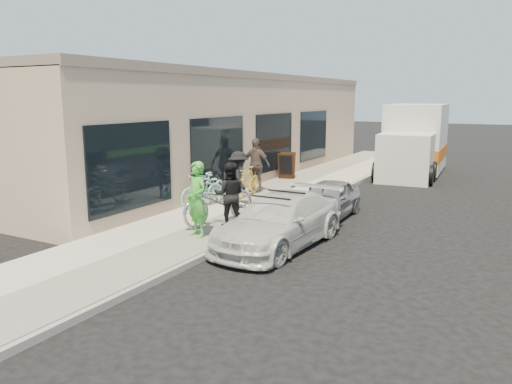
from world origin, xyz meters
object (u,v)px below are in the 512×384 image
at_px(woman_rider, 197,199).
at_px(moving_truck, 414,143).
at_px(bystander_a, 239,179).
at_px(tandem_bike, 220,201).
at_px(cruiser_bike_a, 202,190).
at_px(sedan_silver, 328,199).
at_px(cruiser_bike_b, 210,188).
at_px(sandwich_board, 287,165).
at_px(cruiser_bike_c, 248,182).
at_px(sedan_white, 280,221).
at_px(man_standing, 230,194).
at_px(bystander_b, 255,165).
at_px(bike_rack, 229,184).

bearing_deg(woman_rider, moving_truck, 103.25).
distance_m(woman_rider, bystander_a, 3.24).
height_order(tandem_bike, cruiser_bike_a, tandem_bike).
bearing_deg(tandem_bike, sedan_silver, 67.60).
relative_size(cruiser_bike_a, cruiser_bike_b, 0.86).
bearing_deg(bystander_a, cruiser_bike_a, 69.26).
xyz_separation_m(sandwich_board, cruiser_bike_b, (0.10, -5.53, -0.01)).
xyz_separation_m(tandem_bike, cruiser_bike_c, (-1.17, 3.49, -0.12)).
xyz_separation_m(sedan_silver, bystander_a, (-2.55, -0.55, 0.44)).
bearing_deg(sedan_white, cruiser_bike_b, 149.65).
bearing_deg(woman_rider, man_standing, 104.21).
height_order(moving_truck, cruiser_bike_c, moving_truck).
bearing_deg(cruiser_bike_a, bystander_a, 37.26).
bearing_deg(bystander_b, bystander_a, -73.88).
bearing_deg(sedan_white, cruiser_bike_a, 153.90).
distance_m(cruiser_bike_a, cruiser_bike_c, 2.07).
height_order(bike_rack, man_standing, man_standing).
bearing_deg(man_standing, bike_rack, -85.52).
distance_m(tandem_bike, bystander_a, 2.00).
relative_size(bike_rack, cruiser_bike_b, 0.41).
relative_size(sedan_white, sedan_silver, 1.33).
relative_size(woman_rider, bystander_b, 0.96).
bearing_deg(woman_rider, bystander_b, 127.83).
distance_m(sedan_white, sedan_silver, 3.04).
xyz_separation_m(woman_rider, cruiser_bike_c, (-1.37, 4.74, -0.40)).
height_order(tandem_bike, bystander_a, bystander_a).
distance_m(woman_rider, cruiser_bike_c, 4.95).
distance_m(sandwich_board, cruiser_bike_a, 5.87).
bearing_deg(sandwich_board, tandem_bike, -93.14).
bearing_deg(man_standing, woman_rider, 54.38).
xyz_separation_m(sedan_silver, cruiser_bike_c, (-3.14, 1.04, 0.10)).
bearing_deg(cruiser_bike_b, man_standing, -52.59).
relative_size(sandwich_board, sedan_silver, 0.33).
bearing_deg(sedan_silver, moving_truck, 85.90).
relative_size(tandem_bike, cruiser_bike_c, 1.43).
bearing_deg(tandem_bike, sedan_white, -0.13).
distance_m(sandwich_board, moving_truck, 6.20).
bearing_deg(sandwich_board, moving_truck, 35.14).
xyz_separation_m(sedan_silver, tandem_bike, (-1.97, -2.45, 0.22)).
bearing_deg(cruiser_bike_c, cruiser_bike_a, -104.47).
bearing_deg(bystander_b, tandem_bike, -74.32).
height_order(bike_rack, sedan_silver, sedan_silver).
height_order(sedan_silver, moving_truck, moving_truck).
xyz_separation_m(bystander_a, bystander_b, (-0.78, 2.42, 0.09)).
distance_m(sedan_white, bystander_b, 5.96).
relative_size(bike_rack, tandem_bike, 0.35).
height_order(woman_rider, cruiser_bike_c, woman_rider).
height_order(tandem_bike, woman_rider, woman_rider).
xyz_separation_m(tandem_bike, woman_rider, (0.19, -1.25, 0.28)).
xyz_separation_m(cruiser_bike_c, bystander_a, (0.60, -1.59, 0.35)).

